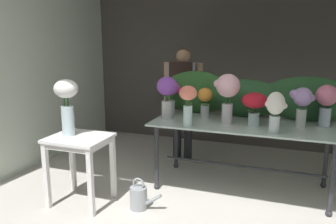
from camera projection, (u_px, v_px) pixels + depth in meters
ground_plane at (200, 182)px, 4.23m from camera, size 7.89×7.89×0.00m
wall_back at (230, 59)px, 5.58m from camera, size 4.82×0.12×2.82m
wall_left at (34, 63)px, 4.74m from camera, size 0.12×3.71×2.82m
display_table_glass at (243, 132)px, 3.93m from camera, size 2.07×0.92×0.81m
side_table_white at (79, 147)px, 3.60m from camera, size 0.61×0.53×0.75m
florist at (183, 92)px, 4.87m from camera, size 0.58×0.24×1.61m
foliage_backdrop at (249, 96)px, 4.16m from camera, size 2.31×0.29×0.54m
vase_blush_peonies at (228, 92)px, 3.78m from camera, size 0.29×0.27×0.57m
vase_lilac_freesia at (302, 102)px, 3.66m from camera, size 0.26×0.20×0.44m
vase_sunset_stock at (205, 100)px, 4.09m from camera, size 0.18×0.18×0.37m
vase_crimson_dahlias at (255, 104)px, 3.73m from camera, size 0.28×0.28×0.37m
vase_coral_tulips at (188, 101)px, 3.70m from camera, size 0.19×0.19×0.45m
vase_ivory_roses at (275, 109)px, 3.43m from camera, size 0.22×0.18×0.43m
vase_magenta_ranunculus at (171, 93)px, 4.29m from camera, size 0.25×0.24×0.43m
vase_violet_lilies at (167, 93)px, 4.03m from camera, size 0.24×0.24×0.51m
vase_rosy_snapdragons at (326, 101)px, 3.70m from camera, size 0.24×0.23×0.46m
vase_white_roses_tall at (67, 101)px, 3.53m from camera, size 0.25×0.25×0.60m
watering_can at (139, 197)px, 3.56m from camera, size 0.35×0.18×0.34m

